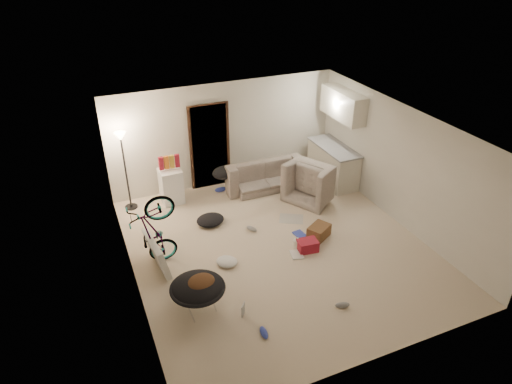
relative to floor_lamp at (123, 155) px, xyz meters
name	(u,v)px	position (x,y,z in m)	size (l,w,h in m)	color
floor	(278,248)	(2.40, -2.65, -1.32)	(5.50, 6.00, 0.02)	beige
ceiling	(281,128)	(2.40, -2.65, 1.20)	(5.50, 6.00, 0.02)	white
wall_back	(225,134)	(2.40, 0.36, -0.06)	(5.50, 0.02, 2.50)	silver
wall_front	(379,297)	(2.40, -5.66, -0.06)	(5.50, 0.02, 2.50)	silver
wall_left	(127,225)	(-0.36, -2.65, -0.06)	(0.02, 6.00, 2.50)	silver
wall_right	(402,166)	(5.16, -2.65, -0.06)	(0.02, 6.00, 2.50)	silver
doorway	(209,146)	(2.00, 0.32, -0.29)	(0.85, 0.10, 2.04)	black
door_trim	(210,147)	(2.00, 0.29, -0.29)	(0.97, 0.04, 2.10)	#361F12
floor_lamp	(123,155)	(0.00, 0.00, 0.00)	(0.28, 0.28, 1.81)	black
kitchen_counter	(333,165)	(4.83, -0.65, -0.87)	(0.60, 1.50, 0.88)	beige
counter_top	(334,147)	(4.83, -0.65, -0.41)	(0.64, 1.54, 0.04)	gray
kitchen_uppers	(343,105)	(4.96, -0.65, 0.64)	(0.38, 1.40, 0.65)	beige
sofa	(261,175)	(3.11, -0.20, -1.03)	(1.88, 0.74, 0.55)	#3B433C
armchair	(316,183)	(4.07, -1.17, -0.96)	(1.06, 0.93, 0.69)	#3B433C
bicycle	(156,247)	(0.10, -2.27, -0.90)	(0.54, 1.56, 0.82)	black
book_asset	(242,318)	(1.05, -4.14, -1.30)	(0.16, 0.22, 0.02)	maroon
mini_fridge	(171,186)	(0.93, -0.10, -0.90)	(0.47, 0.47, 0.81)	white
snack_box_0	(161,164)	(0.76, -0.10, -0.31)	(0.10, 0.07, 0.30)	maroon
snack_box_1	(167,163)	(0.88, -0.10, -0.31)	(0.10, 0.07, 0.30)	orange
snack_box_2	(172,162)	(1.00, -0.10, -0.31)	(0.10, 0.07, 0.30)	gold
snack_box_3	(177,161)	(1.12, -0.10, -0.31)	(0.10, 0.07, 0.30)	maroon
saucer_chair	(198,292)	(0.48, -3.69, -0.93)	(0.90, 0.90, 0.64)	silver
hoodie	(201,283)	(0.53, -3.72, -0.73)	(0.48, 0.40, 0.22)	#4D2E1A
sofa_drape	(224,173)	(2.16, -0.20, -0.77)	(0.56, 0.46, 0.28)	black
tv_box	(157,254)	(0.10, -2.34, -1.00)	(0.11, 0.93, 0.62)	silver
drink_case_a	(319,232)	(3.31, -2.65, -1.18)	(0.45, 0.32, 0.26)	brown
drink_case_b	(307,245)	(2.88, -2.96, -1.20)	(0.38, 0.28, 0.22)	maroon
juicer	(297,243)	(2.75, -2.81, -1.20)	(0.17, 0.17, 0.25)	silver
newspaper	(291,219)	(3.11, -1.84, -1.30)	(0.39, 0.51, 0.01)	#B3AEA5
book_blue	(300,234)	(2.99, -2.44, -1.29)	(0.20, 0.27, 0.03)	#3243B6
book_white	(297,254)	(2.62, -3.02, -1.29)	(0.22, 0.29, 0.03)	silver
shoe_0	(221,189)	(2.10, -0.10, -1.25)	(0.30, 0.12, 0.11)	#3243B6
shoe_1	(252,229)	(2.14, -1.92, -1.26)	(0.25, 0.10, 0.09)	slate
shoe_2	(264,333)	(1.23, -4.60, -1.26)	(0.26, 0.11, 0.10)	#3243B6
shoe_3	(342,305)	(2.67, -4.56, -1.26)	(0.25, 0.10, 0.09)	slate
clothes_lump_a	(210,220)	(1.44, -1.33, -1.21)	(0.59, 0.51, 0.19)	black
clothes_lump_c	(227,262)	(1.29, -2.76, -1.24)	(0.40, 0.35, 0.12)	silver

